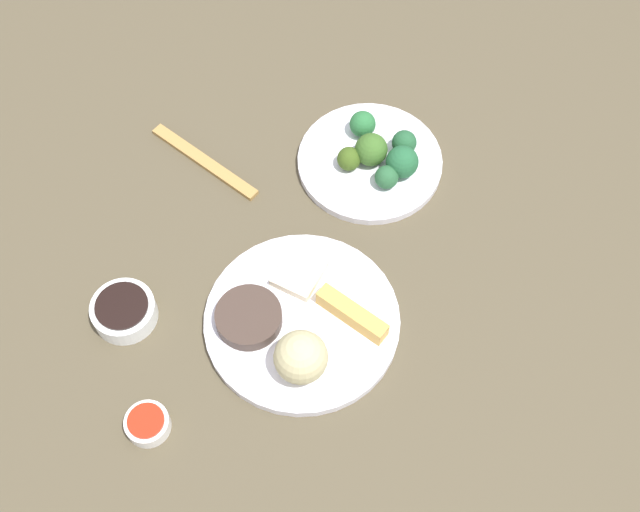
% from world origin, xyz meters
% --- Properties ---
extents(tabletop, '(2.20, 2.20, 0.02)m').
position_xyz_m(tabletop, '(0.00, 0.00, 0.01)').
color(tabletop, brown).
rests_on(tabletop, ground).
extents(main_plate, '(0.29, 0.29, 0.02)m').
position_xyz_m(main_plate, '(0.04, -0.00, 0.03)').
color(main_plate, white).
rests_on(main_plate, tabletop).
extents(rice_scoop, '(0.08, 0.08, 0.08)m').
position_xyz_m(rice_scoop, '(0.09, -0.05, 0.07)').
color(rice_scoop, '#C0B781').
rests_on(rice_scoop, main_plate).
extents(spring_roll, '(0.12, 0.04, 0.03)m').
position_xyz_m(spring_roll, '(0.09, 0.05, 0.05)').
color(spring_roll, gold).
rests_on(spring_roll, main_plate).
extents(crab_rangoon_wonton, '(0.08, 0.09, 0.02)m').
position_xyz_m(crab_rangoon_wonton, '(-0.02, 0.05, 0.04)').
color(crab_rangoon_wonton, beige).
rests_on(crab_rangoon_wonton, main_plate).
extents(stir_fry_heap, '(0.10, 0.10, 0.02)m').
position_xyz_m(stir_fry_heap, '(-0.01, -0.06, 0.05)').
color(stir_fry_heap, '#3F3028').
rests_on(stir_fry_heap, main_plate).
extents(broccoli_plate, '(0.24, 0.24, 0.01)m').
position_xyz_m(broccoli_plate, '(-0.10, 0.27, 0.03)').
color(broccoli_plate, white).
rests_on(broccoli_plate, tabletop).
extents(broccoli_floret_0, '(0.05, 0.05, 0.05)m').
position_xyz_m(broccoli_floret_0, '(-0.10, 0.27, 0.06)').
color(broccoli_floret_0, '#396425').
rests_on(broccoli_floret_0, broccoli_plate).
extents(broccoli_floret_1, '(0.04, 0.04, 0.04)m').
position_xyz_m(broccoli_floret_1, '(-0.08, 0.33, 0.05)').
color(broccoli_floret_1, '#235732').
rests_on(broccoli_floret_1, broccoli_plate).
extents(broccoli_floret_2, '(0.04, 0.04, 0.04)m').
position_xyz_m(broccoli_floret_2, '(-0.12, 0.24, 0.05)').
color(broccoli_floret_2, '#3C571A').
rests_on(broccoli_floret_2, broccoli_plate).
extents(broccoli_floret_3, '(0.05, 0.05, 0.05)m').
position_xyz_m(broccoli_floret_3, '(-0.05, 0.29, 0.06)').
color(broccoli_floret_3, '#225D35').
rests_on(broccoli_floret_3, broccoli_plate).
extents(broccoli_floret_4, '(0.04, 0.04, 0.04)m').
position_xyz_m(broccoli_floret_4, '(-0.15, 0.30, 0.06)').
color(broccoli_floret_4, '#2A6C37').
rests_on(broccoli_floret_4, broccoli_plate).
extents(broccoli_floret_6, '(0.04, 0.04, 0.04)m').
position_xyz_m(broccoli_floret_6, '(-0.05, 0.26, 0.05)').
color(broccoli_floret_6, '#285C34').
rests_on(broccoli_floret_6, broccoli_plate).
extents(soy_sauce_bowl, '(0.09, 0.09, 0.03)m').
position_xyz_m(soy_sauce_bowl, '(-0.15, -0.18, 0.04)').
color(soy_sauce_bowl, white).
rests_on(soy_sauce_bowl, tabletop).
extents(soy_sauce_bowl_liquid, '(0.08, 0.08, 0.00)m').
position_xyz_m(soy_sauce_bowl_liquid, '(-0.15, -0.18, 0.06)').
color(soy_sauce_bowl_liquid, black).
rests_on(soy_sauce_bowl_liquid, soy_sauce_bowl).
extents(sauce_ramekin_sweet_and_sour, '(0.06, 0.06, 0.02)m').
position_xyz_m(sauce_ramekin_sweet_and_sour, '(0.01, -0.26, 0.03)').
color(sauce_ramekin_sweet_and_sour, white).
rests_on(sauce_ramekin_sweet_and_sour, tabletop).
extents(sauce_ramekin_sweet_and_sour_liquid, '(0.05, 0.05, 0.00)m').
position_xyz_m(sauce_ramekin_sweet_and_sour_liquid, '(0.01, -0.26, 0.05)').
color(sauce_ramekin_sweet_and_sour_liquid, red).
rests_on(sauce_ramekin_sweet_and_sour_liquid, sauce_ramekin_sweet_and_sour).
extents(chopsticks_pair, '(0.22, 0.05, 0.01)m').
position_xyz_m(chopsticks_pair, '(-0.29, 0.08, 0.02)').
color(chopsticks_pair, '#AB8243').
rests_on(chopsticks_pair, tabletop).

